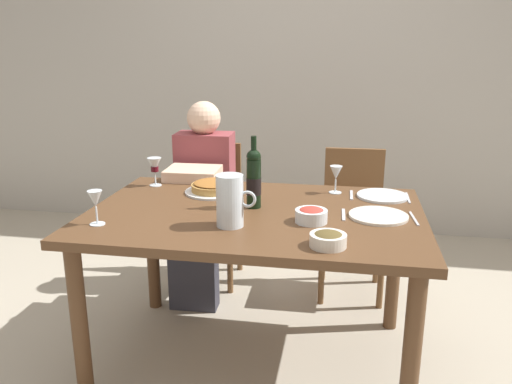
% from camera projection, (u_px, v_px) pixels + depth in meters
% --- Properties ---
extents(ground_plane, '(8.00, 8.00, 0.00)m').
position_uv_depth(ground_plane, '(255.00, 358.00, 2.56)').
color(ground_plane, '#B2A893').
extents(back_wall, '(8.00, 0.10, 2.80)m').
position_uv_depth(back_wall, '(300.00, 54.00, 4.04)').
color(back_wall, '#B2ADA3').
rests_on(back_wall, ground).
extents(dining_table, '(1.50, 1.00, 0.76)m').
position_uv_depth(dining_table, '(255.00, 231.00, 2.37)').
color(dining_table, brown).
rests_on(dining_table, ground).
extents(wine_bottle, '(0.07, 0.07, 0.33)m').
position_uv_depth(wine_bottle, '(254.00, 178.00, 2.37)').
color(wine_bottle, black).
rests_on(wine_bottle, dining_table).
extents(water_pitcher, '(0.17, 0.11, 0.22)m').
position_uv_depth(water_pitcher, '(230.00, 204.00, 2.14)').
color(water_pitcher, silver).
rests_on(water_pitcher, dining_table).
extents(baked_tart, '(0.30, 0.30, 0.06)m').
position_uv_depth(baked_tart, '(214.00, 187.00, 2.63)').
color(baked_tart, silver).
rests_on(baked_tart, dining_table).
extents(salad_bowl, '(0.14, 0.14, 0.07)m').
position_uv_depth(salad_bowl, '(311.00, 215.00, 2.20)').
color(salad_bowl, silver).
rests_on(salad_bowl, dining_table).
extents(olive_bowl, '(0.14, 0.14, 0.06)m').
position_uv_depth(olive_bowl, '(328.00, 239.00, 1.94)').
color(olive_bowl, silver).
rests_on(olive_bowl, dining_table).
extents(wine_glass_left_diner, '(0.06, 0.06, 0.14)m').
position_uv_depth(wine_glass_left_diner, '(336.00, 174.00, 2.61)').
color(wine_glass_left_diner, silver).
rests_on(wine_glass_left_diner, dining_table).
extents(wine_glass_right_diner, '(0.06, 0.06, 0.15)m').
position_uv_depth(wine_glass_right_diner, '(95.00, 201.00, 2.15)').
color(wine_glass_right_diner, silver).
rests_on(wine_glass_right_diner, dining_table).
extents(wine_glass_centre, '(0.07, 0.07, 0.15)m').
position_uv_depth(wine_glass_centre, '(155.00, 166.00, 2.74)').
color(wine_glass_centre, silver).
rests_on(wine_glass_centre, dining_table).
extents(dinner_plate_left_setting, '(0.26, 0.26, 0.01)m').
position_uv_depth(dinner_plate_left_setting, '(378.00, 216.00, 2.27)').
color(dinner_plate_left_setting, silver).
rests_on(dinner_plate_left_setting, dining_table).
extents(dinner_plate_right_setting, '(0.25, 0.25, 0.01)m').
position_uv_depth(dinner_plate_right_setting, '(382.00, 196.00, 2.56)').
color(dinner_plate_right_setting, silver).
rests_on(dinner_plate_right_setting, dining_table).
extents(fork_left_setting, '(0.02, 0.16, 0.00)m').
position_uv_depth(fork_left_setting, '(344.00, 215.00, 2.29)').
color(fork_left_setting, silver).
rests_on(fork_left_setting, dining_table).
extents(knife_left_setting, '(0.03, 0.18, 0.00)m').
position_uv_depth(knife_left_setting, '(414.00, 219.00, 2.24)').
color(knife_left_setting, silver).
rests_on(knife_left_setting, dining_table).
extents(knife_right_setting, '(0.01, 0.18, 0.00)m').
position_uv_depth(knife_right_setting, '(408.00, 198.00, 2.54)').
color(knife_right_setting, silver).
rests_on(knife_right_setting, dining_table).
extents(spoon_right_setting, '(0.02, 0.16, 0.00)m').
position_uv_depth(spoon_right_setting, '(351.00, 195.00, 2.59)').
color(spoon_right_setting, silver).
rests_on(spoon_right_setting, dining_table).
extents(chair_left, '(0.41, 0.41, 0.87)m').
position_uv_depth(chair_left, '(211.00, 203.00, 3.36)').
color(chair_left, brown).
rests_on(chair_left, ground).
extents(diner_left, '(0.35, 0.51, 1.16)m').
position_uv_depth(diner_left, '(201.00, 195.00, 3.10)').
color(diner_left, '#8E3D42').
rests_on(diner_left, ground).
extents(chair_right, '(0.41, 0.41, 0.87)m').
position_uv_depth(chair_right, '(353.00, 212.00, 3.17)').
color(chair_right, brown).
rests_on(chair_right, ground).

